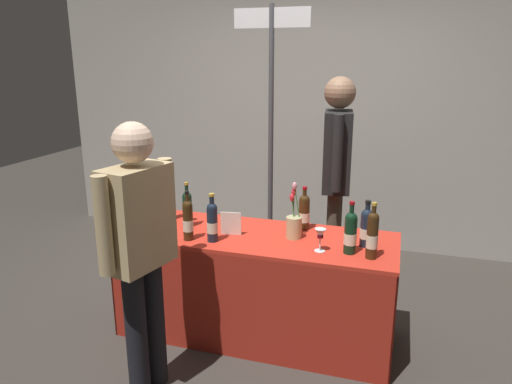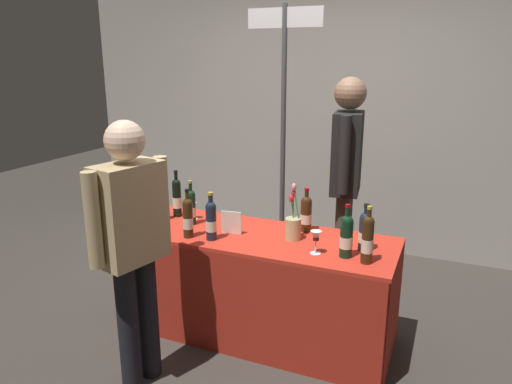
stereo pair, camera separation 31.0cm
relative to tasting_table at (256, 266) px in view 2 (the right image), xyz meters
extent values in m
plane|color=#38332D|center=(0.00, 0.00, -0.51)|extent=(12.00, 12.00, 0.00)
cube|color=#9E998E|center=(0.00, 1.93, 0.99)|extent=(5.54, 0.12, 3.00)
cube|color=red|center=(0.00, 0.00, 0.22)|extent=(1.87, 0.67, 0.02)
cube|color=#A32519|center=(0.00, -0.33, -0.15)|extent=(1.87, 0.01, 0.72)
cube|color=#A32519|center=(0.00, 0.33, -0.15)|extent=(1.87, 0.01, 0.72)
cube|color=#A32519|center=(-0.93, 0.00, -0.15)|extent=(0.01, 0.67, 0.72)
cube|color=#A32519|center=(0.93, 0.00, -0.15)|extent=(0.01, 0.67, 0.72)
cylinder|color=black|center=(-0.70, 0.13, 0.36)|extent=(0.06, 0.06, 0.26)
sphere|color=black|center=(-0.70, 0.13, 0.48)|extent=(0.06, 0.06, 0.06)
cylinder|color=black|center=(-0.70, 0.13, 0.53)|extent=(0.03, 0.03, 0.08)
cylinder|color=black|center=(-0.70, 0.13, 0.57)|extent=(0.03, 0.03, 0.02)
cylinder|color=beige|center=(-0.70, 0.13, 0.34)|extent=(0.07, 0.07, 0.08)
cylinder|color=#38230F|center=(0.28, 0.21, 0.33)|extent=(0.08, 0.08, 0.21)
sphere|color=#38230F|center=(0.28, 0.21, 0.44)|extent=(0.07, 0.07, 0.07)
cylinder|color=#38230F|center=(0.28, 0.21, 0.48)|extent=(0.03, 0.03, 0.08)
cylinder|color=maroon|center=(0.28, 0.21, 0.53)|extent=(0.03, 0.03, 0.02)
cylinder|color=beige|center=(0.28, 0.21, 0.32)|extent=(0.08, 0.08, 0.07)
cylinder|color=#38230F|center=(0.77, -0.17, 0.36)|extent=(0.07, 0.07, 0.25)
sphere|color=#38230F|center=(0.77, -0.17, 0.48)|extent=(0.07, 0.07, 0.07)
cylinder|color=#38230F|center=(0.77, -0.17, 0.52)|extent=(0.03, 0.03, 0.07)
cylinder|color=#B7932D|center=(0.77, -0.17, 0.56)|extent=(0.03, 0.03, 0.02)
cylinder|color=beige|center=(0.77, -0.17, 0.34)|extent=(0.07, 0.07, 0.08)
cylinder|color=#38230F|center=(-0.40, -0.21, 0.35)|extent=(0.07, 0.07, 0.23)
sphere|color=#38230F|center=(-0.40, -0.21, 0.46)|extent=(0.07, 0.07, 0.07)
cylinder|color=#38230F|center=(-0.40, -0.21, 0.50)|extent=(0.02, 0.02, 0.08)
cylinder|color=black|center=(-0.40, -0.21, 0.55)|extent=(0.03, 0.03, 0.02)
cylinder|color=beige|center=(-0.40, -0.21, 0.33)|extent=(0.07, 0.07, 0.07)
cylinder|color=#192333|center=(0.72, 0.02, 0.33)|extent=(0.08, 0.08, 0.21)
sphere|color=#192333|center=(0.72, 0.02, 0.44)|extent=(0.08, 0.08, 0.08)
cylinder|color=#192333|center=(0.72, 0.02, 0.47)|extent=(0.03, 0.03, 0.08)
cylinder|color=black|center=(0.72, 0.02, 0.52)|extent=(0.04, 0.04, 0.02)
cylinder|color=beige|center=(0.72, 0.02, 0.32)|extent=(0.08, 0.08, 0.07)
cylinder|color=#192333|center=(-0.24, -0.19, 0.34)|extent=(0.07, 0.07, 0.23)
sphere|color=#192333|center=(-0.24, -0.19, 0.45)|extent=(0.07, 0.07, 0.07)
cylinder|color=#192333|center=(-0.24, -0.19, 0.49)|extent=(0.03, 0.03, 0.08)
cylinder|color=#B7932D|center=(-0.24, -0.19, 0.54)|extent=(0.04, 0.04, 0.02)
cylinder|color=beige|center=(-0.24, -0.19, 0.32)|extent=(0.07, 0.07, 0.07)
cylinder|color=black|center=(-0.51, 0.02, 0.34)|extent=(0.07, 0.07, 0.22)
sphere|color=black|center=(-0.51, 0.02, 0.45)|extent=(0.06, 0.06, 0.06)
cylinder|color=black|center=(-0.51, 0.02, 0.49)|extent=(0.02, 0.02, 0.08)
cylinder|color=#B7932D|center=(-0.51, 0.02, 0.54)|extent=(0.03, 0.03, 0.02)
cylinder|color=beige|center=(-0.51, 0.02, 0.32)|extent=(0.07, 0.07, 0.07)
cylinder|color=black|center=(0.64, -0.13, 0.34)|extent=(0.08, 0.08, 0.22)
sphere|color=black|center=(0.64, -0.13, 0.45)|extent=(0.07, 0.07, 0.07)
cylinder|color=black|center=(0.64, -0.13, 0.50)|extent=(0.03, 0.03, 0.09)
cylinder|color=maroon|center=(0.64, -0.13, 0.55)|extent=(0.03, 0.03, 0.02)
cylinder|color=beige|center=(0.64, -0.13, 0.32)|extent=(0.08, 0.08, 0.07)
cylinder|color=#38230F|center=(-0.77, -0.01, 0.34)|extent=(0.07, 0.07, 0.21)
sphere|color=#38230F|center=(-0.77, -0.01, 0.44)|extent=(0.07, 0.07, 0.07)
cylinder|color=#38230F|center=(-0.77, -0.01, 0.48)|extent=(0.03, 0.03, 0.08)
cylinder|color=black|center=(-0.77, -0.01, 0.53)|extent=(0.03, 0.03, 0.02)
cylinder|color=beige|center=(-0.77, -0.01, 0.32)|extent=(0.07, 0.07, 0.07)
cylinder|color=silver|center=(0.46, -0.15, 0.23)|extent=(0.07, 0.07, 0.00)
cylinder|color=silver|center=(0.46, -0.15, 0.27)|extent=(0.01, 0.01, 0.08)
cone|color=silver|center=(0.46, -0.15, 0.34)|extent=(0.07, 0.07, 0.06)
cylinder|color=#590C19|center=(0.46, -0.15, 0.32)|extent=(0.04, 0.04, 0.02)
cylinder|color=silver|center=(-0.74, -0.14, 0.23)|extent=(0.07, 0.07, 0.00)
cylinder|color=silver|center=(-0.74, -0.14, 0.27)|extent=(0.01, 0.01, 0.07)
cone|color=silver|center=(-0.74, -0.14, 0.33)|extent=(0.06, 0.06, 0.06)
cylinder|color=#590C19|center=(-0.74, -0.14, 0.31)|extent=(0.03, 0.03, 0.02)
cylinder|color=silver|center=(-0.56, 0.12, 0.23)|extent=(0.07, 0.07, 0.00)
cylinder|color=silver|center=(-0.56, 0.12, 0.26)|extent=(0.01, 0.01, 0.06)
cone|color=silver|center=(-0.56, 0.12, 0.32)|extent=(0.06, 0.06, 0.06)
cylinder|color=#590C19|center=(-0.56, 0.12, 0.31)|extent=(0.03, 0.03, 0.01)
cylinder|color=tan|center=(0.26, 0.02, 0.30)|extent=(0.10, 0.10, 0.15)
cylinder|color=#38722D|center=(0.28, 0.03, 0.44)|extent=(0.06, 0.01, 0.28)
ellipsoid|color=pink|center=(0.25, 0.03, 0.58)|extent=(0.03, 0.03, 0.05)
cylinder|color=#38722D|center=(0.25, 0.03, 0.40)|extent=(0.03, 0.01, 0.20)
ellipsoid|color=red|center=(0.24, 0.03, 0.50)|extent=(0.03, 0.03, 0.05)
cylinder|color=#38722D|center=(0.25, 0.04, 0.42)|extent=(0.01, 0.01, 0.24)
ellipsoid|color=red|center=(0.25, 0.04, 0.54)|extent=(0.03, 0.03, 0.05)
cube|color=silver|center=(-0.16, -0.04, 0.31)|extent=(0.14, 0.03, 0.16)
cylinder|color=#4C4233|center=(0.40, 0.89, -0.07)|extent=(0.12, 0.12, 0.88)
cylinder|color=#4C4233|center=(0.42, 0.74, -0.07)|extent=(0.12, 0.12, 0.88)
cube|color=black|center=(0.41, 0.82, 0.68)|extent=(0.26, 0.41, 0.62)
sphere|color=#8C664C|center=(0.41, 0.82, 1.13)|extent=(0.24, 0.24, 0.24)
cylinder|color=black|center=(0.38, 1.06, 0.70)|extent=(0.08, 0.08, 0.57)
cylinder|color=black|center=(0.45, 0.58, 0.70)|extent=(0.08, 0.08, 0.57)
cylinder|color=black|center=(-0.45, -0.83, -0.12)|extent=(0.12, 0.12, 0.79)
cylinder|color=black|center=(-0.41, -0.68, -0.12)|extent=(0.12, 0.12, 0.79)
cube|color=tan|center=(-0.43, -0.75, 0.55)|extent=(0.29, 0.42, 0.56)
sphere|color=beige|center=(-0.43, -0.75, 0.96)|extent=(0.22, 0.22, 0.22)
cylinder|color=tan|center=(-0.49, -0.98, 0.58)|extent=(0.08, 0.08, 0.51)
cylinder|color=tan|center=(-0.38, -0.52, 0.58)|extent=(0.08, 0.08, 0.51)
cylinder|color=#47474C|center=(-0.18, 1.00, 0.64)|extent=(0.04, 0.04, 2.31)
cube|color=silver|center=(-0.18, 1.00, 1.69)|extent=(0.63, 0.02, 0.15)
camera|label=1|loc=(0.88, -2.86, 1.37)|focal=33.17mm
camera|label=2|loc=(1.17, -2.75, 1.37)|focal=33.17mm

